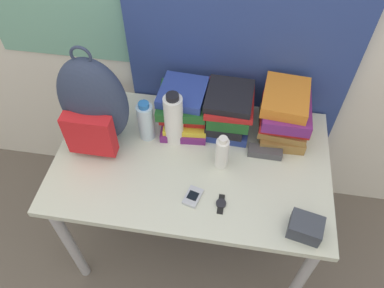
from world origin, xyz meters
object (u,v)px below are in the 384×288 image
object	(u,v)px
book_stack_right	(285,114)
wristwatch	(221,204)
sunglasses_case	(265,152)
sunscreen_bottle	(222,153)
book_stack_center	(229,110)
camera_pouch	(306,227)
water_bottle	(146,121)
cell_phone	(193,197)
sports_bottle	(174,119)
backpack	(93,105)
book_stack_left	(184,107)

from	to	relation	value
book_stack_right	wristwatch	bearing A→B (deg)	-118.09
wristwatch	book_stack_right	bearing A→B (deg)	61.91
book_stack_right	sunglasses_case	distance (m)	0.19
sunscreen_bottle	book_stack_center	bearing A→B (deg)	88.74
book_stack_right	wristwatch	world-z (taller)	book_stack_right
book_stack_center	book_stack_right	distance (m)	0.25
book_stack_center	camera_pouch	distance (m)	0.61
water_bottle	cell_phone	xyz separation A→B (m)	(0.26, -0.30, -0.09)
wristwatch	sports_bottle	bearing A→B (deg)	128.59
cell_phone	sports_bottle	bearing A→B (deg)	113.87
backpack	book_stack_left	world-z (taller)	backpack
book_stack_right	sunglasses_case	bearing A→B (deg)	-114.34
book_stack_left	camera_pouch	distance (m)	0.74
book_stack_left	cell_phone	bearing A→B (deg)	-75.70
backpack	water_bottle	bearing A→B (deg)	13.87
sunscreen_bottle	camera_pouch	bearing A→B (deg)	-37.64
book_stack_center	sports_bottle	world-z (taller)	sports_bottle
backpack	sunscreen_bottle	xyz separation A→B (m)	(0.56, -0.06, -0.13)
backpack	wristwatch	bearing A→B (deg)	-24.32
water_bottle	wristwatch	size ratio (longest dim) A/B	2.32
water_bottle	sports_bottle	distance (m)	0.13
wristwatch	water_bottle	bearing A→B (deg)	140.43
wristwatch	book_stack_left	bearing A→B (deg)	117.41
cell_phone	wristwatch	world-z (taller)	cell_phone
backpack	camera_pouch	bearing A→B (deg)	-20.16
book_stack_center	camera_pouch	world-z (taller)	book_stack_center
water_bottle	camera_pouch	xyz separation A→B (m)	(0.70, -0.38, -0.06)
wristwatch	sunglasses_case	bearing A→B (deg)	60.11
water_bottle	wristwatch	world-z (taller)	water_bottle
camera_pouch	wristwatch	distance (m)	0.33
sunscreen_bottle	camera_pouch	size ratio (longest dim) A/B	1.28
sunscreen_bottle	book_stack_right	bearing A→B (deg)	42.72
camera_pouch	wristwatch	world-z (taller)	camera_pouch
book_stack_left	water_bottle	world-z (taller)	water_bottle
book_stack_right	water_bottle	size ratio (longest dim) A/B	1.33
water_bottle	camera_pouch	world-z (taller)	water_bottle
backpack	book_stack_center	xyz separation A→B (m)	(0.56, 0.17, -0.11)
sports_bottle	camera_pouch	size ratio (longest dim) A/B	1.96
camera_pouch	sunglasses_case	bearing A→B (deg)	114.27
book_stack_center	sports_bottle	distance (m)	0.26
sunscreen_bottle	sunglasses_case	size ratio (longest dim) A/B	1.18
book_stack_left	cell_phone	world-z (taller)	book_stack_left
water_bottle	wristwatch	distance (m)	0.50
backpack	book_stack_center	size ratio (longest dim) A/B	1.83
wristwatch	sunscreen_bottle	bearing A→B (deg)	96.53
sunscreen_bottle	camera_pouch	distance (m)	0.44
camera_pouch	book_stack_center	bearing A→B (deg)	124.18
sports_bottle	wristwatch	size ratio (longest dim) A/B	3.05
cell_phone	camera_pouch	world-z (taller)	camera_pouch
book_stack_left	backpack	bearing A→B (deg)	-154.59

